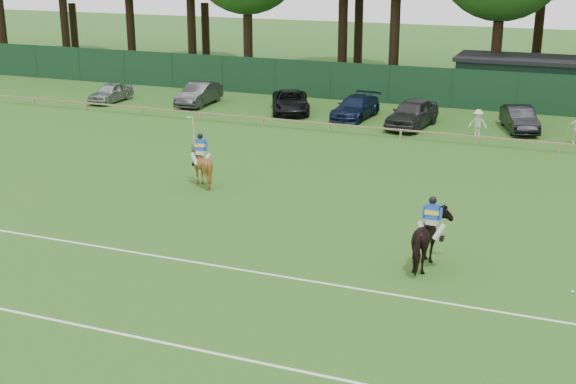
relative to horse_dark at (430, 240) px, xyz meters
The scene contains 18 objects.
ground 6.20m from the horse_dark, 167.15° to the right, with size 160.00×160.00×0.00m, color #1E4C14.
horse_dark is the anchor object (origin of this frame).
horse_chestnut 12.10m from the horse_dark, 154.24° to the left, with size 1.39×1.56×1.72m, color brown.
sedan_silver 31.71m from the horse_dark, 142.18° to the left, with size 1.48×3.69×1.26m, color #98999D.
sedan_grey 28.19m from the horse_dark, 132.86° to the left, with size 1.51×4.32×1.42m, color #2A2A2C.
suv_black 24.33m from the horse_dark, 121.91° to the left, with size 2.19×4.74×1.32m, color black.
sedan_navy 22.28m from the horse_dark, 112.91° to the left, with size 1.84×4.53×1.31m, color #111C37.
hatch_grey 20.08m from the horse_dark, 104.50° to the left, with size 1.88×4.67×1.59m, color #29282B.
estate_black 20.76m from the horse_dark, 88.09° to the left, with size 1.43×4.10×1.35m, color black.
spectator_left 18.54m from the horse_dark, 93.86° to the left, with size 0.95×0.55×1.48m, color beige.
rider_dark 0.81m from the horse_dark, 90.35° to the right, with size 0.94×0.37×1.41m.
rider_chestnut 12.11m from the horse_dark, 154.29° to the left, with size 0.95×0.54×2.05m.
polo_ball 4.43m from the horse_dark, ahead, with size 0.09×0.09×0.09m, color silver.
pitch_lines 7.76m from the horse_dark, 140.86° to the right, with size 60.00×5.10×0.01m.
pitch_rail 17.68m from the horse_dark, 109.76° to the left, with size 62.10×0.10×0.50m.
perimeter_fence 26.33m from the horse_dark, 103.12° to the left, with size 92.08×0.08×2.50m.
utility_shed 28.64m from the horse_dark, 89.95° to the left, with size 8.40×4.40×3.04m.
tree_row 33.88m from the horse_dark, 96.74° to the left, with size 96.00×12.00×21.00m, color #26561C, non-canonical shape.
Camera 1 is at (10.13, -21.27, 9.77)m, focal length 48.00 mm.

